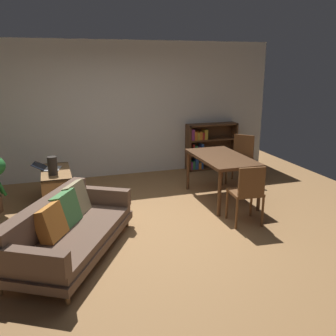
{
  "coord_description": "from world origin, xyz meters",
  "views": [
    {
      "loc": [
        -1.29,
        -4.81,
        2.27
      ],
      "look_at": [
        0.3,
        0.07,
        0.82
      ],
      "focal_mm": 39.84,
      "sensor_mm": 36.0,
      "label": 1
    }
  ],
  "objects_px": {
    "media_console": "(57,187)",
    "open_laptop": "(48,168)",
    "desk_speaker": "(52,166)",
    "bookshelf": "(207,146)",
    "dining_chair_far": "(247,191)",
    "fabric_couch": "(67,228)",
    "dining_table": "(222,161)",
    "dining_chair_near": "(241,156)"
  },
  "relations": [
    {
      "from": "dining_chair_far",
      "to": "bookshelf",
      "type": "xyz_separation_m",
      "value": [
        0.68,
        2.93,
        -0.01
      ]
    },
    {
      "from": "dining_table",
      "to": "bookshelf",
      "type": "distance_m",
      "value": 1.96
    },
    {
      "from": "open_laptop",
      "to": "bookshelf",
      "type": "distance_m",
      "value": 3.52
    },
    {
      "from": "fabric_couch",
      "to": "dining_chair_near",
      "type": "bearing_deg",
      "value": 28.93
    },
    {
      "from": "media_console",
      "to": "desk_speaker",
      "type": "distance_m",
      "value": 0.48
    },
    {
      "from": "media_console",
      "to": "bookshelf",
      "type": "xyz_separation_m",
      "value": [
        3.24,
        1.18,
        0.23
      ]
    },
    {
      "from": "media_console",
      "to": "open_laptop",
      "type": "relative_size",
      "value": 2.2
    },
    {
      "from": "media_console",
      "to": "open_laptop",
      "type": "xyz_separation_m",
      "value": [
        -0.12,
        0.14,
        0.31
      ]
    },
    {
      "from": "bookshelf",
      "to": "media_console",
      "type": "bearing_deg",
      "value": -159.98
    },
    {
      "from": "desk_speaker",
      "to": "bookshelf",
      "type": "distance_m",
      "value": 3.57
    },
    {
      "from": "open_laptop",
      "to": "dining_chair_far",
      "type": "height_order",
      "value": "dining_chair_far"
    },
    {
      "from": "open_laptop",
      "to": "desk_speaker",
      "type": "height_order",
      "value": "desk_speaker"
    },
    {
      "from": "desk_speaker",
      "to": "bookshelf",
      "type": "height_order",
      "value": "bookshelf"
    },
    {
      "from": "bookshelf",
      "to": "desk_speaker",
      "type": "bearing_deg",
      "value": -157.08
    },
    {
      "from": "fabric_couch",
      "to": "bookshelf",
      "type": "distance_m",
      "value": 4.39
    },
    {
      "from": "dining_table",
      "to": "media_console",
      "type": "bearing_deg",
      "value": 165.63
    },
    {
      "from": "fabric_couch",
      "to": "dining_chair_far",
      "type": "height_order",
      "value": "dining_chair_far"
    },
    {
      "from": "dining_chair_near",
      "to": "bookshelf",
      "type": "relative_size",
      "value": 0.82
    },
    {
      "from": "desk_speaker",
      "to": "media_console",
      "type": "bearing_deg",
      "value": 78.54
    },
    {
      "from": "open_laptop",
      "to": "desk_speaker",
      "type": "distance_m",
      "value": 0.38
    },
    {
      "from": "media_console",
      "to": "dining_table",
      "type": "bearing_deg",
      "value": -14.37
    },
    {
      "from": "dining_chair_near",
      "to": "media_console",
      "type": "bearing_deg",
      "value": -179.08
    },
    {
      "from": "dining_table",
      "to": "bookshelf",
      "type": "bearing_deg",
      "value": 72.96
    },
    {
      "from": "media_console",
      "to": "dining_chair_far",
      "type": "height_order",
      "value": "dining_chair_far"
    },
    {
      "from": "open_laptop",
      "to": "desk_speaker",
      "type": "xyz_separation_m",
      "value": [
        0.07,
        -0.35,
        0.12
      ]
    },
    {
      "from": "open_laptop",
      "to": "dining_chair_far",
      "type": "xyz_separation_m",
      "value": [
        2.68,
        -1.89,
        -0.07
      ]
    },
    {
      "from": "desk_speaker",
      "to": "dining_table",
      "type": "height_order",
      "value": "desk_speaker"
    },
    {
      "from": "fabric_couch",
      "to": "media_console",
      "type": "xyz_separation_m",
      "value": [
        -0.05,
        1.83,
        -0.06
      ]
    },
    {
      "from": "dining_chair_far",
      "to": "open_laptop",
      "type": "bearing_deg",
      "value": 144.86
    },
    {
      "from": "open_laptop",
      "to": "dining_chair_near",
      "type": "distance_m",
      "value": 3.58
    },
    {
      "from": "dining_chair_near",
      "to": "bookshelf",
      "type": "bearing_deg",
      "value": 101.08
    },
    {
      "from": "desk_speaker",
      "to": "dining_chair_far",
      "type": "bearing_deg",
      "value": -30.55
    },
    {
      "from": "fabric_couch",
      "to": "bookshelf",
      "type": "xyz_separation_m",
      "value": [
        3.19,
        3.01,
        0.17
      ]
    },
    {
      "from": "media_console",
      "to": "bookshelf",
      "type": "relative_size",
      "value": 0.95
    },
    {
      "from": "bookshelf",
      "to": "dining_table",
      "type": "bearing_deg",
      "value": -107.04
    },
    {
      "from": "open_laptop",
      "to": "bookshelf",
      "type": "xyz_separation_m",
      "value": [
        3.36,
        1.04,
        -0.09
      ]
    },
    {
      "from": "fabric_couch",
      "to": "bookshelf",
      "type": "height_order",
      "value": "bookshelf"
    },
    {
      "from": "media_console",
      "to": "dining_chair_near",
      "type": "xyz_separation_m",
      "value": [
        3.46,
        0.06,
        0.25
      ]
    },
    {
      "from": "fabric_couch",
      "to": "dining_table",
      "type": "bearing_deg",
      "value": 23.62
    },
    {
      "from": "media_console",
      "to": "dining_chair_far",
      "type": "distance_m",
      "value": 3.11
    },
    {
      "from": "open_laptop",
      "to": "bookshelf",
      "type": "bearing_deg",
      "value": 17.21
    },
    {
      "from": "media_console",
      "to": "dining_table",
      "type": "relative_size",
      "value": 0.76
    }
  ]
}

